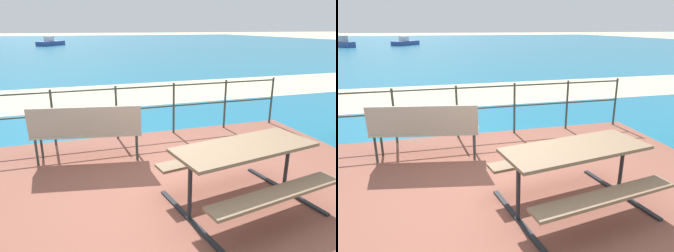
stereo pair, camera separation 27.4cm
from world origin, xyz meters
The scene contains 8 objects.
ground_plane centered at (0.00, 0.00, 0.00)m, with size 240.00×240.00×0.00m, color beige.
patio_paving centered at (0.00, 0.00, 0.03)m, with size 6.40×5.20×0.06m, color brown.
sea_water centered at (0.00, 40.00, 0.01)m, with size 90.00×90.00×0.01m, color #196B8E.
beach_strip centered at (0.00, 6.95, 0.01)m, with size 54.00×3.76×0.01m, color beige.
picnic_table centered at (0.52, -0.45, 0.65)m, with size 1.95×1.66×0.79m.
park_bench centered at (-1.22, 1.47, 0.64)m, with size 1.81×0.72×0.96m.
railing_fence centered at (0.00, 2.43, 0.72)m, with size 5.94×0.04×1.07m.
boat_near centered at (-3.35, 38.16, 0.34)m, with size 3.32×4.22×1.09m.
Camera 1 is at (-1.38, -3.45, 2.21)m, focal length 33.03 mm.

